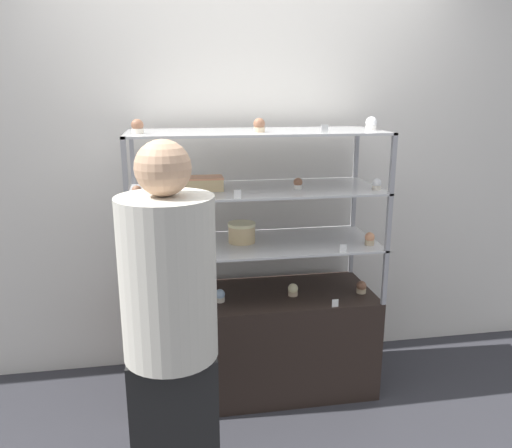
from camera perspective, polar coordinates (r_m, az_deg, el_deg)
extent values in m
plane|color=#2D2D33|center=(3.20, 0.00, -17.97)|extent=(20.00, 20.00, 0.00)
cube|color=silver|center=(3.13, -1.31, 6.85)|extent=(8.00, 0.05, 2.60)
cube|color=black|center=(3.05, 0.00, -13.22)|extent=(1.36, 0.54, 0.60)
cube|color=#99999E|center=(3.08, -13.24, -4.10)|extent=(0.02, 0.02, 0.31)
cube|color=#99999E|center=(3.27, 10.84, -2.83)|extent=(0.02, 0.02, 0.31)
cube|color=#99999E|center=(2.59, -13.84, -7.77)|extent=(0.02, 0.02, 0.31)
cube|color=#99999E|center=(2.82, 14.52, -5.95)|extent=(0.02, 0.02, 0.31)
cube|color=silver|center=(2.82, 0.00, -2.26)|extent=(1.36, 0.54, 0.01)
cube|color=#99999E|center=(3.00, -13.59, 1.55)|extent=(0.02, 0.02, 0.31)
cube|color=#99999E|center=(3.19, 11.11, 2.50)|extent=(0.02, 0.02, 0.31)
cube|color=#99999E|center=(2.49, -14.28, -1.13)|extent=(0.02, 0.02, 0.31)
cube|color=#99999E|center=(2.73, 14.94, 0.19)|extent=(0.02, 0.02, 0.31)
cube|color=silver|center=(2.74, 0.00, 3.97)|extent=(1.36, 0.54, 0.01)
cube|color=#99999E|center=(2.94, -13.96, 7.47)|extent=(0.02, 0.02, 0.31)
cube|color=#99999E|center=(3.14, 11.39, 8.06)|extent=(0.02, 0.02, 0.31)
cube|color=#99999E|center=(2.43, -14.75, 5.96)|extent=(0.02, 0.02, 0.31)
cube|color=#99999E|center=(2.67, 15.38, 6.68)|extent=(0.02, 0.02, 0.31)
cube|color=silver|center=(2.70, 0.00, 10.48)|extent=(1.36, 0.54, 0.01)
cylinder|color=#DBBC84|center=(2.81, -1.65, -1.15)|extent=(0.15, 0.15, 0.10)
cylinder|color=#F4EAB2|center=(2.80, -1.65, -0.04)|extent=(0.16, 0.16, 0.02)
cube|color=#DBBC84|center=(2.70, -5.95, 4.53)|extent=(0.20, 0.14, 0.06)
cube|color=#E5996B|center=(2.69, -5.97, 5.29)|extent=(0.20, 0.14, 0.01)
cylinder|color=beige|center=(2.77, -12.76, -9.43)|extent=(0.06, 0.06, 0.03)
sphere|color=#8C5B42|center=(2.76, -12.80, -8.87)|extent=(0.06, 0.06, 0.06)
cylinder|color=beige|center=(2.83, -4.16, -8.56)|extent=(0.06, 0.06, 0.03)
sphere|color=silver|center=(2.81, -4.17, -8.01)|extent=(0.06, 0.06, 0.06)
cylinder|color=#CCB28C|center=(2.90, 4.24, -7.89)|extent=(0.06, 0.06, 0.03)
sphere|color=#F4EAB2|center=(2.89, 4.25, -7.35)|extent=(0.06, 0.06, 0.06)
cylinder|color=#CCB28C|center=(3.00, 11.93, -7.45)|extent=(0.06, 0.06, 0.03)
sphere|color=#8C5B42|center=(2.99, 11.96, -6.92)|extent=(0.06, 0.06, 0.06)
cube|color=white|center=(2.78, 9.04, -8.93)|extent=(0.04, 0.00, 0.04)
cylinder|color=beige|center=(2.72, -12.65, -2.79)|extent=(0.05, 0.05, 0.03)
sphere|color=#8C5B42|center=(2.71, -12.68, -2.19)|extent=(0.05, 0.05, 0.05)
cylinder|color=#CCB28C|center=(2.85, 12.84, -2.03)|extent=(0.05, 0.05, 0.03)
sphere|color=#E5996B|center=(2.84, 12.87, -1.46)|extent=(0.05, 0.05, 0.05)
cube|color=white|center=(2.68, 9.93, -2.75)|extent=(0.04, 0.00, 0.04)
cylinder|color=#CCB28C|center=(2.56, -13.44, 3.21)|extent=(0.05, 0.05, 0.02)
sphere|color=#8C5B42|center=(2.56, -13.47, 3.77)|extent=(0.05, 0.05, 0.05)
cylinder|color=white|center=(2.73, 4.81, 4.26)|extent=(0.05, 0.05, 0.02)
sphere|color=#8C5B42|center=(2.73, 4.82, 4.78)|extent=(0.05, 0.05, 0.05)
cylinder|color=beige|center=(2.78, 13.60, 4.07)|extent=(0.05, 0.05, 0.02)
sphere|color=white|center=(2.77, 13.63, 4.58)|extent=(0.05, 0.05, 0.05)
cube|color=white|center=(2.47, -2.13, 3.43)|extent=(0.04, 0.00, 0.04)
cylinder|color=beige|center=(2.57, -13.37, 10.29)|extent=(0.06, 0.06, 0.03)
sphere|color=#8C5B42|center=(2.57, -13.41, 10.94)|extent=(0.06, 0.06, 0.06)
cylinder|color=#CCB28C|center=(2.61, 0.46, 10.74)|extent=(0.06, 0.06, 0.03)
sphere|color=#8C5B42|center=(2.60, 0.46, 11.38)|extent=(0.06, 0.06, 0.06)
cylinder|color=white|center=(2.82, 13.01, 10.67)|extent=(0.06, 0.06, 0.03)
sphere|color=white|center=(2.81, 13.04, 11.26)|extent=(0.06, 0.06, 0.06)
cube|color=white|center=(2.53, 7.85, 10.69)|extent=(0.04, 0.00, 0.04)
cube|color=black|center=(2.27, -9.17, -22.53)|extent=(0.35, 0.19, 0.73)
cylinder|color=beige|center=(1.93, -10.00, -6.14)|extent=(0.37, 0.37, 0.64)
sphere|color=tan|center=(1.83, -10.59, 6.31)|extent=(0.21, 0.21, 0.21)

